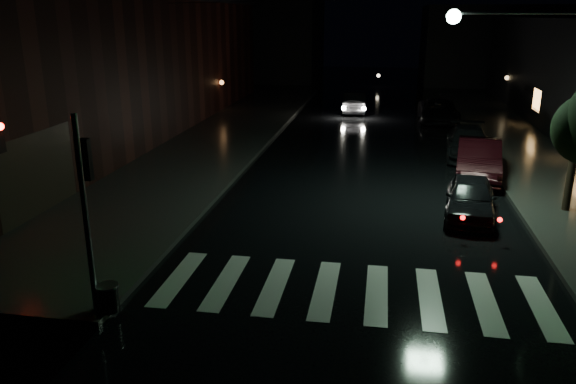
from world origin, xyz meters
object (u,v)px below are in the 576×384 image
at_px(parked_car_c, 468,142).
at_px(parked_car_b, 478,160).
at_px(parked_car_d, 438,111).
at_px(parked_car_a, 470,198).
at_px(oncoming_car, 354,102).

bearing_deg(parked_car_c, parked_car_b, -85.94).
distance_m(parked_car_c, parked_car_d, 8.81).
distance_m(parked_car_a, parked_car_b, 4.74).
bearing_deg(parked_car_d, parked_car_b, -87.69).
xyz_separation_m(parked_car_d, oncoming_car, (-5.15, 2.53, 0.00)).
distance_m(parked_car_c, oncoming_car, 12.69).
relative_size(parked_car_d, oncoming_car, 1.18).
xyz_separation_m(parked_car_b, parked_car_d, (-0.50, 12.34, -0.08)).
bearing_deg(parked_car_a, oncoming_car, 111.21).
relative_size(parked_car_b, parked_car_c, 1.00).
height_order(parked_car_a, parked_car_b, parked_car_b).
xyz_separation_m(parked_car_a, parked_car_b, (0.91, 4.65, 0.12)).
bearing_deg(parked_car_a, parked_car_b, 86.47).
relative_size(parked_car_c, parked_car_d, 0.95).
relative_size(parked_car_a, oncoming_car, 0.91).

